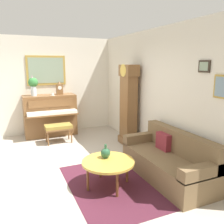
{
  "coord_description": "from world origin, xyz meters",
  "views": [
    {
      "loc": [
        4.52,
        -0.63,
        2.05
      ],
      "look_at": [
        -0.02,
        1.37,
        1.02
      ],
      "focal_mm": 37.67,
      "sensor_mm": 36.0,
      "label": 1
    }
  ],
  "objects_px": {
    "teacup": "(53,95)",
    "green_jug": "(106,153)",
    "coffee_table": "(108,163)",
    "grandfather_clock": "(128,107)",
    "mantel_clock": "(59,89)",
    "flower_vase": "(33,84)",
    "piano_bench": "(58,128)",
    "piano": "(50,115)",
    "couch": "(169,161)"
  },
  "relations": [
    {
      "from": "grandfather_clock",
      "to": "green_jug",
      "type": "relative_size",
      "value": 8.46
    },
    {
      "from": "teacup",
      "to": "green_jug",
      "type": "height_order",
      "value": "teacup"
    },
    {
      "from": "coffee_table",
      "to": "flower_vase",
      "type": "distance_m",
      "value": 3.63
    },
    {
      "from": "coffee_table",
      "to": "grandfather_clock",
      "type": "bearing_deg",
      "value": 143.77
    },
    {
      "from": "mantel_clock",
      "to": "green_jug",
      "type": "height_order",
      "value": "mantel_clock"
    },
    {
      "from": "piano_bench",
      "to": "coffee_table",
      "type": "height_order",
      "value": "piano_bench"
    },
    {
      "from": "couch",
      "to": "mantel_clock",
      "type": "xyz_separation_m",
      "value": [
        -3.52,
        -1.22,
        1.03
      ]
    },
    {
      "from": "piano",
      "to": "grandfather_clock",
      "type": "distance_m",
      "value": 2.35
    },
    {
      "from": "green_jug",
      "to": "piano_bench",
      "type": "bearing_deg",
      "value": -172.52
    },
    {
      "from": "coffee_table",
      "to": "flower_vase",
      "type": "bearing_deg",
      "value": -166.75
    },
    {
      "from": "grandfather_clock",
      "to": "coffee_table",
      "type": "relative_size",
      "value": 2.31
    },
    {
      "from": "coffee_table",
      "to": "mantel_clock",
      "type": "height_order",
      "value": "mantel_clock"
    },
    {
      "from": "flower_vase",
      "to": "mantel_clock",
      "type": "bearing_deg",
      "value": 89.96
    },
    {
      "from": "coffee_table",
      "to": "flower_vase",
      "type": "height_order",
      "value": "flower_vase"
    },
    {
      "from": "mantel_clock",
      "to": "teacup",
      "type": "xyz_separation_m",
      "value": [
        0.12,
        -0.22,
        -0.15
      ]
    },
    {
      "from": "piano_bench",
      "to": "green_jug",
      "type": "relative_size",
      "value": 2.92
    },
    {
      "from": "grandfather_clock",
      "to": "green_jug",
      "type": "height_order",
      "value": "grandfather_clock"
    },
    {
      "from": "coffee_table",
      "to": "mantel_clock",
      "type": "xyz_separation_m",
      "value": [
        -3.37,
        -0.09,
        0.92
      ]
    },
    {
      "from": "piano_bench",
      "to": "piano",
      "type": "bearing_deg",
      "value": -174.75
    },
    {
      "from": "piano_bench",
      "to": "grandfather_clock",
      "type": "distance_m",
      "value": 1.9
    },
    {
      "from": "teacup",
      "to": "piano_bench",
      "type": "bearing_deg",
      "value": -0.2
    },
    {
      "from": "piano_bench",
      "to": "mantel_clock",
      "type": "relative_size",
      "value": 1.84
    },
    {
      "from": "piano_bench",
      "to": "flower_vase",
      "type": "xyz_separation_m",
      "value": [
        -0.77,
        -0.48,
        1.08
      ]
    },
    {
      "from": "piano_bench",
      "to": "coffee_table",
      "type": "bearing_deg",
      "value": 6.82
    },
    {
      "from": "grandfather_clock",
      "to": "flower_vase",
      "type": "bearing_deg",
      "value": -126.83
    },
    {
      "from": "coffee_table",
      "to": "teacup",
      "type": "relative_size",
      "value": 7.59
    },
    {
      "from": "coffee_table",
      "to": "green_jug",
      "type": "height_order",
      "value": "green_jug"
    },
    {
      "from": "couch",
      "to": "teacup",
      "type": "bearing_deg",
      "value": -156.96
    },
    {
      "from": "grandfather_clock",
      "to": "mantel_clock",
      "type": "height_order",
      "value": "grandfather_clock"
    },
    {
      "from": "grandfather_clock",
      "to": "teacup",
      "type": "distance_m",
      "value": 2.2
    },
    {
      "from": "green_jug",
      "to": "mantel_clock",
      "type": "bearing_deg",
      "value": -178.24
    },
    {
      "from": "grandfather_clock",
      "to": "flower_vase",
      "type": "relative_size",
      "value": 3.5
    },
    {
      "from": "piano_bench",
      "to": "mantel_clock",
      "type": "height_order",
      "value": "mantel_clock"
    },
    {
      "from": "piano_bench",
      "to": "flower_vase",
      "type": "bearing_deg",
      "value": -147.93
    },
    {
      "from": "teacup",
      "to": "grandfather_clock",
      "type": "bearing_deg",
      "value": 48.03
    },
    {
      "from": "grandfather_clock",
      "to": "mantel_clock",
      "type": "xyz_separation_m",
      "value": [
        -1.58,
        -1.4,
        0.38
      ]
    },
    {
      "from": "piano_bench",
      "to": "flower_vase",
      "type": "relative_size",
      "value": 1.21
    },
    {
      "from": "couch",
      "to": "flower_vase",
      "type": "xyz_separation_m",
      "value": [
        -3.52,
        -1.93,
        1.17
      ]
    },
    {
      "from": "couch",
      "to": "piano",
      "type": "bearing_deg",
      "value": -156.66
    },
    {
      "from": "piano",
      "to": "green_jug",
      "type": "distance_m",
      "value": 3.26
    },
    {
      "from": "flower_vase",
      "to": "piano",
      "type": "bearing_deg",
      "value": 90.16
    },
    {
      "from": "flower_vase",
      "to": "teacup",
      "type": "bearing_deg",
      "value": 76.25
    },
    {
      "from": "couch",
      "to": "teacup",
      "type": "height_order",
      "value": "teacup"
    },
    {
      "from": "piano",
      "to": "flower_vase",
      "type": "distance_m",
      "value": 0.98
    },
    {
      "from": "grandfather_clock",
      "to": "couch",
      "type": "distance_m",
      "value": 2.05
    },
    {
      "from": "green_jug",
      "to": "coffee_table",
      "type": "bearing_deg",
      "value": -4.87
    },
    {
      "from": "piano",
      "to": "mantel_clock",
      "type": "relative_size",
      "value": 3.79
    },
    {
      "from": "coffee_table",
      "to": "mantel_clock",
      "type": "relative_size",
      "value": 2.32
    },
    {
      "from": "couch",
      "to": "green_jug",
      "type": "xyz_separation_m",
      "value": [
        -0.28,
        -1.12,
        0.23
      ]
    },
    {
      "from": "couch",
      "to": "mantel_clock",
      "type": "bearing_deg",
      "value": -160.82
    }
  ]
}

